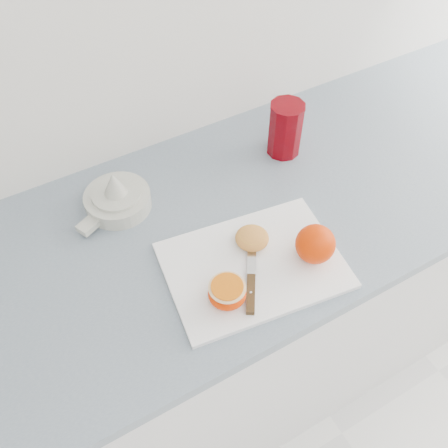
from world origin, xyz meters
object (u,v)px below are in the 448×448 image
at_px(citrus_juicer, 117,198).
at_px(red_tumbler, 285,131).
at_px(half_orange, 227,293).
at_px(counter, 227,314).
at_px(cutting_board, 253,265).

relative_size(citrus_juicer, red_tumbler, 1.33).
distance_m(citrus_juicer, red_tumbler, 0.43).
xyz_separation_m(half_orange, red_tumbler, (0.34, 0.31, 0.03)).
bearing_deg(citrus_juicer, red_tumbler, -3.65).
distance_m(counter, half_orange, 0.53).
height_order(cutting_board, red_tumbler, red_tumbler).
height_order(counter, half_orange, half_orange).
xyz_separation_m(counter, red_tumbler, (0.23, 0.12, 0.51)).
bearing_deg(counter, half_orange, -120.14).
bearing_deg(citrus_juicer, cutting_board, -58.86).
xyz_separation_m(cutting_board, citrus_juicer, (-0.18, 0.30, 0.02)).
bearing_deg(red_tumbler, cutting_board, -133.41).
bearing_deg(counter, cutting_board, -99.47).
relative_size(cutting_board, half_orange, 4.81).
relative_size(counter, citrus_juicer, 14.14).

